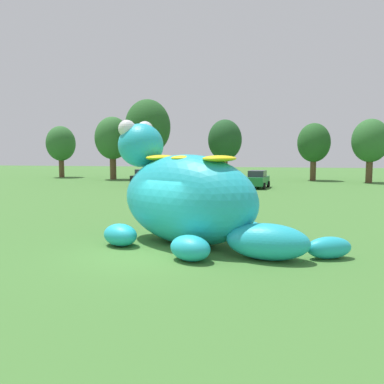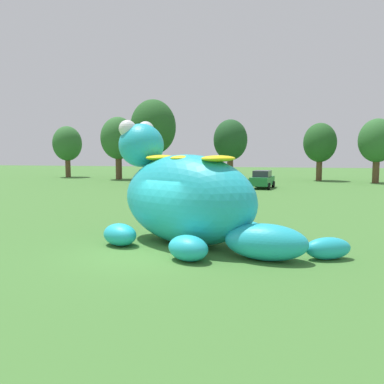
{
  "view_description": "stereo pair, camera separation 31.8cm",
  "coord_description": "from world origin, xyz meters",
  "px_view_note": "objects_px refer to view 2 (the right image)",
  "views": [
    {
      "loc": [
        4.1,
        -12.87,
        3.52
      ],
      "look_at": [
        1.14,
        2.96,
        1.9
      ],
      "focal_mm": 37.48,
      "sensor_mm": 36.0,
      "label": 1
    },
    {
      "loc": [
        4.41,
        -12.81,
        3.52
      ],
      "look_at": [
        1.14,
        2.96,
        1.9
      ],
      "focal_mm": 37.48,
      "sensor_mm": 36.0,
      "label": 2
    }
  ],
  "objects_px": {
    "spectator_by_cars": "(217,189)",
    "car_yellow": "(183,178)",
    "giant_inflatable_creature": "(187,198)",
    "car_green": "(262,179)",
    "spectator_mid_field": "(200,187)",
    "car_black": "(151,177)",
    "car_blue": "(226,178)",
    "spectator_near_inflatable": "(189,206)"
  },
  "relations": [
    {
      "from": "car_yellow",
      "to": "spectator_by_cars",
      "type": "bearing_deg",
      "value": -64.7
    },
    {
      "from": "car_black",
      "to": "spectator_near_inflatable",
      "type": "xyz_separation_m",
      "value": [
        8.59,
        -20.89,
        -0.01
      ]
    },
    {
      "from": "spectator_near_inflatable",
      "to": "spectator_mid_field",
      "type": "distance_m",
      "value": 10.56
    },
    {
      "from": "giant_inflatable_creature",
      "to": "spectator_by_cars",
      "type": "height_order",
      "value": "giant_inflatable_creature"
    },
    {
      "from": "car_blue",
      "to": "car_green",
      "type": "relative_size",
      "value": 1.01
    },
    {
      "from": "car_black",
      "to": "spectator_near_inflatable",
      "type": "height_order",
      "value": "car_black"
    },
    {
      "from": "giant_inflatable_creature",
      "to": "car_black",
      "type": "distance_m",
      "value": 26.95
    },
    {
      "from": "car_yellow",
      "to": "spectator_mid_field",
      "type": "distance_m",
      "value": 10.25
    },
    {
      "from": "car_yellow",
      "to": "spectator_by_cars",
      "type": "xyz_separation_m",
      "value": [
        5.04,
        -10.65,
        -0.01
      ]
    },
    {
      "from": "car_green",
      "to": "spectator_near_inflatable",
      "type": "distance_m",
      "value": 20.33
    },
    {
      "from": "giant_inflatable_creature",
      "to": "car_yellow",
      "type": "xyz_separation_m",
      "value": [
        -5.82,
        24.41,
        -0.91
      ]
    },
    {
      "from": "car_black",
      "to": "spectator_mid_field",
      "type": "xyz_separation_m",
      "value": [
        7.19,
        -10.42,
        -0.01
      ]
    },
    {
      "from": "spectator_near_inflatable",
      "to": "car_yellow",
      "type": "bearing_deg",
      "value": 103.95
    },
    {
      "from": "giant_inflatable_creature",
      "to": "car_yellow",
      "type": "bearing_deg",
      "value": 103.42
    },
    {
      "from": "giant_inflatable_creature",
      "to": "car_green",
      "type": "relative_size",
      "value": 2.19
    },
    {
      "from": "car_black",
      "to": "spectator_by_cars",
      "type": "relative_size",
      "value": 2.51
    },
    {
      "from": "giant_inflatable_creature",
      "to": "car_blue",
      "type": "distance_m",
      "value": 25.28
    },
    {
      "from": "giant_inflatable_creature",
      "to": "spectator_near_inflatable",
      "type": "height_order",
      "value": "giant_inflatable_creature"
    },
    {
      "from": "car_green",
      "to": "car_blue",
      "type": "bearing_deg",
      "value": 168.13
    },
    {
      "from": "spectator_mid_field",
      "to": "car_green",
      "type": "bearing_deg",
      "value": 65.93
    },
    {
      "from": "car_green",
      "to": "car_black",
      "type": "bearing_deg",
      "value": 176.2
    },
    {
      "from": "spectator_near_inflatable",
      "to": "spectator_mid_field",
      "type": "height_order",
      "value": "same"
    },
    {
      "from": "car_black",
      "to": "spectator_near_inflatable",
      "type": "distance_m",
      "value": 22.58
    },
    {
      "from": "spectator_by_cars",
      "to": "car_blue",
      "type": "bearing_deg",
      "value": 93.63
    },
    {
      "from": "car_yellow",
      "to": "car_green",
      "type": "bearing_deg",
      "value": 0.41
    },
    {
      "from": "spectator_by_cars",
      "to": "car_yellow",
      "type": "bearing_deg",
      "value": 115.3
    },
    {
      "from": "spectator_near_inflatable",
      "to": "spectator_mid_field",
      "type": "xyz_separation_m",
      "value": [
        -1.4,
        10.47,
        0.0
      ]
    },
    {
      "from": "car_yellow",
      "to": "spectator_near_inflatable",
      "type": "relative_size",
      "value": 2.51
    },
    {
      "from": "car_blue",
      "to": "car_green",
      "type": "height_order",
      "value": "same"
    },
    {
      "from": "giant_inflatable_creature",
      "to": "car_yellow",
      "type": "distance_m",
      "value": 25.11
    },
    {
      "from": "spectator_mid_field",
      "to": "giant_inflatable_creature",
      "type": "bearing_deg",
      "value": -81.39
    },
    {
      "from": "car_blue",
      "to": "spectator_near_inflatable",
      "type": "height_order",
      "value": "car_blue"
    },
    {
      "from": "car_blue",
      "to": "spectator_near_inflatable",
      "type": "bearing_deg",
      "value": -88.15
    },
    {
      "from": "car_black",
      "to": "spectator_by_cars",
      "type": "distance_m",
      "value": 14.36
    },
    {
      "from": "car_blue",
      "to": "spectator_by_cars",
      "type": "relative_size",
      "value": 2.56
    },
    {
      "from": "giant_inflatable_creature",
      "to": "car_black",
      "type": "bearing_deg",
      "value": 110.49
    },
    {
      "from": "car_green",
      "to": "spectator_mid_field",
      "type": "distance_m",
      "value": 10.58
    },
    {
      "from": "car_blue",
      "to": "spectator_mid_field",
      "type": "distance_m",
      "value": 10.44
    },
    {
      "from": "car_green",
      "to": "spectator_near_inflatable",
      "type": "xyz_separation_m",
      "value": [
        -2.92,
        -20.12,
        -0.01
      ]
    },
    {
      "from": "car_black",
      "to": "car_green",
      "type": "distance_m",
      "value": 11.53
    },
    {
      "from": "car_yellow",
      "to": "giant_inflatable_creature",
      "type": "bearing_deg",
      "value": -76.58
    },
    {
      "from": "car_black",
      "to": "spectator_by_cars",
      "type": "xyz_separation_m",
      "value": [
        8.64,
        -11.47,
        -0.01
      ]
    }
  ]
}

